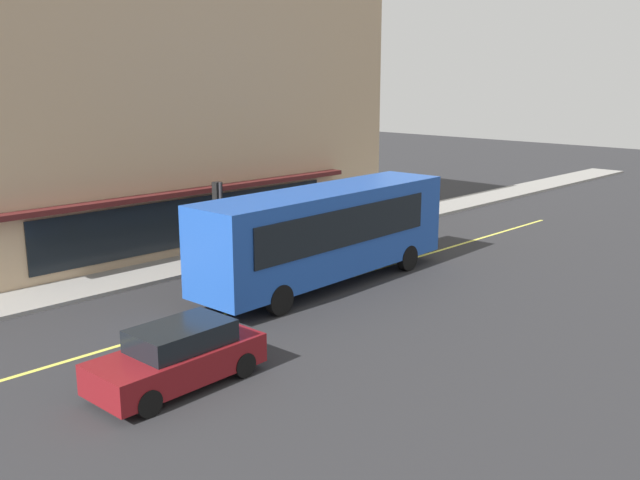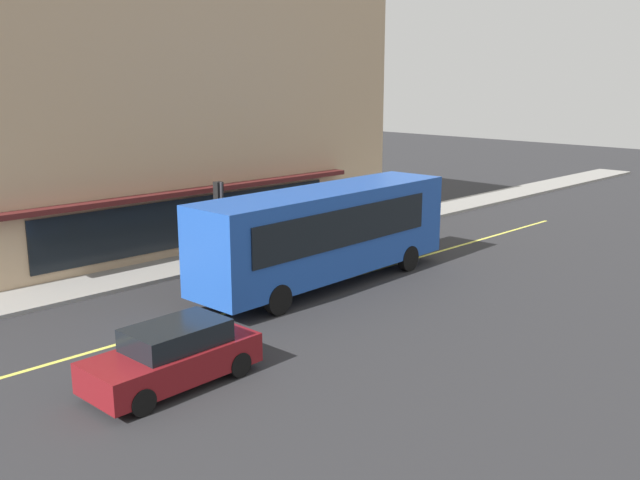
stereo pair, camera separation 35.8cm
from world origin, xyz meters
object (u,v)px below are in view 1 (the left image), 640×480
(traffic_light, at_px, (218,203))
(pedestrian_near_storefront, at_px, (358,200))
(bus, at_px, (327,231))
(car_maroon, at_px, (178,357))

(traffic_light, xyz_separation_m, pedestrian_near_storefront, (9.87, 1.30, -1.30))
(bus, height_order, pedestrian_near_storefront, bus)
(bus, relative_size, traffic_light, 3.51)
(traffic_light, bearing_deg, car_maroon, -132.65)
(car_maroon, xyz_separation_m, pedestrian_near_storefront, (17.54, 9.63, 0.49))
(traffic_light, distance_m, pedestrian_near_storefront, 10.04)
(bus, xyz_separation_m, pedestrian_near_storefront, (8.81, 6.24, -0.75))
(pedestrian_near_storefront, bearing_deg, bus, -144.69)
(car_maroon, bearing_deg, bus, 21.24)
(bus, bearing_deg, car_maroon, -158.76)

